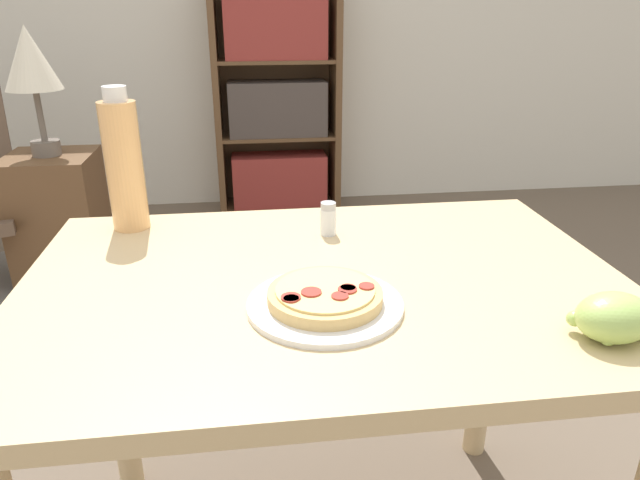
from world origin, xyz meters
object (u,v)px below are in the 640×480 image
Objects in this scene: pizza_on_plate at (325,299)px; salt_shaker at (328,219)px; side_table at (61,227)px; grape_bunch at (613,318)px; bookshelf at (277,105)px; drink_bottle at (124,164)px; table_lamp at (31,64)px.

salt_shaker is at bearing 81.02° from pizza_on_plate.
salt_shaker reaches higher than side_table.
grape_bunch is (0.39, -0.15, 0.02)m from pizza_on_plate.
side_table is at bearing 127.31° from grape_bunch.
side_table is (-0.91, 1.56, -0.43)m from pizza_on_plate.
pizza_on_plate is 2.59m from bookshelf.
bookshelf is (-0.32, 2.73, -0.13)m from grape_bunch.
salt_shaker is (0.42, -0.10, -0.11)m from drink_bottle.
bookshelf reaches higher than table_lamp.
table_lamp is at bearing -133.80° from bookshelf.
bookshelf is 1.45m from side_table.
grape_bunch is 2.16m from table_lamp.
grape_bunch is 0.18× the size of side_table.
grape_bunch is at bearing -20.35° from pizza_on_plate.
table_lamp is at bearing 127.31° from grape_bunch.
side_table is 1.26× the size of table_lamp.
drink_bottle is at bearing -65.00° from side_table.
salt_shaker is (0.05, 0.31, 0.02)m from pizza_on_plate.
salt_shaker reaches higher than pizza_on_plate.
drink_bottle is at bearing -65.00° from table_lamp.
grape_bunch is at bearing -52.75° from salt_shaker.
drink_bottle is at bearing -101.42° from bookshelf.
salt_shaker is 0.14× the size of table_lamp.
side_table is (-0.96, 1.25, -0.45)m from salt_shaker.
pizza_on_plate is 0.19× the size of bookshelf.
pizza_on_plate is 0.41× the size of side_table.
drink_bottle is at bearing 167.01° from salt_shaker.
pizza_on_plate is 0.31m from salt_shaker.
table_lamp is (-0.91, 1.56, 0.22)m from pizza_on_plate.
salt_shaker is 2.28m from bookshelf.
side_table is at bearing -133.80° from bookshelf.
drink_bottle is 0.23× the size of bookshelf.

